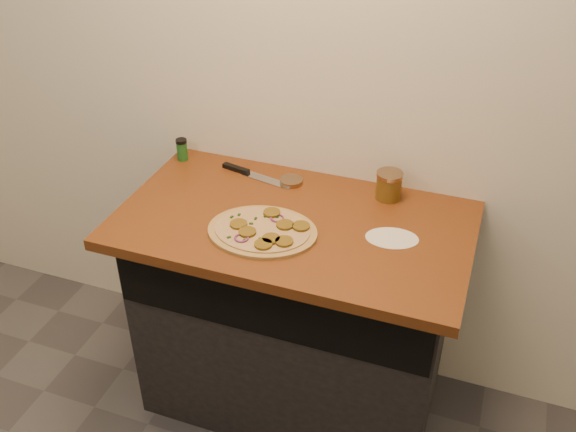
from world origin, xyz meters
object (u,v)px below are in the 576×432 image
at_px(spice_shaker, 182,149).
at_px(pizza, 263,231).
at_px(salsa_jar, 389,185).
at_px(chefs_knife, 251,174).

bearing_deg(spice_shaker, pizza, -36.63).
xyz_separation_m(salsa_jar, spice_shaker, (-0.82, 0.01, -0.01)).
distance_m(chefs_knife, salsa_jar, 0.52).
xyz_separation_m(chefs_knife, salsa_jar, (0.52, 0.02, 0.05)).
xyz_separation_m(pizza, chefs_knife, (-0.18, 0.33, -0.00)).
bearing_deg(spice_shaker, chefs_knife, -4.64).
height_order(pizza, salsa_jar, salsa_jar).
xyz_separation_m(pizza, spice_shaker, (-0.48, 0.36, 0.03)).
relative_size(chefs_knife, spice_shaker, 3.49).
bearing_deg(salsa_jar, pizza, -133.63).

